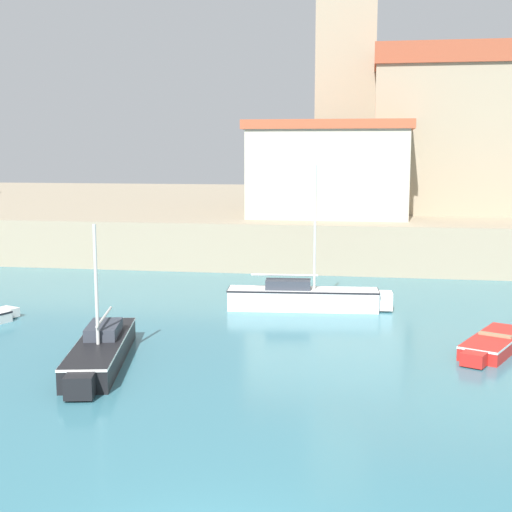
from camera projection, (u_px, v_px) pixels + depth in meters
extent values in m
cube|color=gray|center=(340.00, 215.00, 55.28)|extent=(120.00, 40.00, 2.54)
cube|color=white|center=(303.00, 299.00, 28.33)|extent=(6.00, 1.72, 0.84)
cube|color=white|center=(385.00, 301.00, 28.08)|extent=(0.61, 0.72, 0.71)
cube|color=black|center=(303.00, 290.00, 28.27)|extent=(6.06, 1.73, 0.07)
cylinder|color=silver|center=(315.00, 228.00, 27.87)|extent=(0.10, 0.10, 4.89)
cylinder|color=silver|center=(284.00, 275.00, 28.24)|extent=(2.66, 0.30, 0.08)
cube|color=#333842|center=(288.00, 284.00, 28.29)|extent=(1.84, 1.01, 0.36)
cube|color=white|center=(7.00, 312.00, 27.01)|extent=(0.94, 0.87, 0.34)
cube|color=black|center=(101.00, 352.00, 21.27)|extent=(2.43, 5.83, 0.70)
cube|color=black|center=(80.00, 386.00, 18.17)|extent=(0.83, 0.73, 0.59)
cube|color=white|center=(101.00, 342.00, 21.22)|extent=(2.46, 5.89, 0.07)
cylinder|color=silver|center=(96.00, 285.00, 20.53)|extent=(0.10, 0.10, 3.53)
cylinder|color=silver|center=(104.00, 317.00, 21.83)|extent=(0.59, 2.52, 0.08)
cube|color=#333842|center=(104.00, 330.00, 21.75)|extent=(1.25, 1.85, 0.36)
cube|color=red|center=(495.00, 343.00, 22.62)|extent=(2.67, 3.82, 0.46)
cube|color=red|center=(474.00, 359.00, 20.91)|extent=(0.84, 0.78, 0.39)
cube|color=white|center=(495.00, 337.00, 22.59)|extent=(2.70, 3.86, 0.07)
cube|color=#997F5B|center=(495.00, 335.00, 22.58)|extent=(1.02, 0.63, 0.08)
cube|color=gray|center=(456.00, 142.00, 48.18)|extent=(10.99, 17.68, 8.51)
cube|color=#9E472D|center=(459.00, 68.00, 47.46)|extent=(11.21, 18.03, 1.20)
cube|color=gray|center=(346.00, 92.00, 46.28)|extent=(3.78, 3.78, 14.86)
cube|color=#BCB29E|center=(329.00, 174.00, 40.17)|extent=(8.69, 5.62, 4.84)
cube|color=#B25133|center=(330.00, 126.00, 39.77)|extent=(9.13, 5.90, 0.50)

